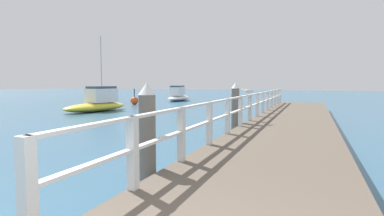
{
  "coord_description": "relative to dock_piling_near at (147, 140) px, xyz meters",
  "views": [
    {
      "loc": [
        0.76,
        -0.95,
        1.93
      ],
      "look_at": [
        -3.26,
        9.07,
        1.03
      ],
      "focal_mm": 28.37,
      "sensor_mm": 36.0,
      "label": 1
    }
  ],
  "objects": [
    {
      "name": "channel_buoy",
      "position": [
        -12.11,
        18.55,
        -0.62
      ],
      "size": [
        0.7,
        0.7,
        1.4
      ],
      "color": "#E54C19",
      "rests_on": "ground_plane"
    },
    {
      "name": "boat_2",
      "position": [
        -18.8,
        22.8,
        -0.57
      ],
      "size": [
        3.33,
        6.13,
        6.88
      ],
      "rotation": [
        0.0,
        0.0,
        3.41
      ],
      "color": "#197266",
      "rests_on": "ground_plane"
    },
    {
      "name": "pier_railing",
      "position": [
        0.38,
        7.58,
        0.16
      ],
      "size": [
        0.12,
        20.47,
        0.97
      ],
      "color": "silver",
      "rests_on": "pier_deck"
    },
    {
      "name": "seagull_foreground",
      "position": [
        0.37,
        6.27,
        0.66
      ],
      "size": [
        0.36,
        0.38,
        0.21
      ],
      "rotation": [
        0.0,
        0.0,
        2.39
      ],
      "color": "white",
      "rests_on": "pier_railing"
    },
    {
      "name": "dock_piling_far",
      "position": [
        0.0,
        6.08,
        0.0
      ],
      "size": [
        0.29,
        0.29,
        1.93
      ],
      "color": "#6B6056",
      "rests_on": "ground_plane"
    },
    {
      "name": "boat_1",
      "position": [
        -11.06,
        12.37,
        -0.41
      ],
      "size": [
        2.49,
        5.33,
        1.69
      ],
      "rotation": [
        0.0,
        0.0,
        -0.15
      ],
      "color": "gold",
      "rests_on": "ground_plane"
    },
    {
      "name": "dock_piling_near",
      "position": [
        0.0,
        0.0,
        0.0
      ],
      "size": [
        0.29,
        0.29,
        1.93
      ],
      "color": "#6B6056",
      "rests_on": "ground_plane"
    },
    {
      "name": "pier_deck",
      "position": [
        1.78,
        7.58,
        -0.71
      ],
      "size": [
        2.97,
        21.95,
        0.53
      ],
      "primitive_type": "cube",
      "color": "brown",
      "rests_on": "ground_plane"
    },
    {
      "name": "boat_3",
      "position": [
        -10.93,
        25.32,
        -0.43
      ],
      "size": [
        2.11,
        5.06,
        1.63
      ],
      "rotation": [
        0.0,
        0.0,
        3.23
      ],
      "color": "white",
      "rests_on": "ground_plane"
    }
  ]
}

